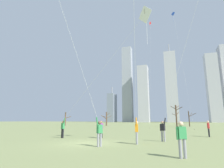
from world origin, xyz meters
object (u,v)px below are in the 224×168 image
Objects in this scene: kite_flyer_midfield_right_green at (171,99)px; bare_tree_far_right_edge at (189,118)px; bystander_strolling_midfield at (182,137)px; bystander_far_off_by_trees at (101,128)px; bare_tree_center at (106,118)px; bare_tree_left_of_center at (66,119)px; distant_kite_low_near_trees_blue at (175,22)px; bystander_watching_nearby at (208,128)px; bare_tree_right_of_center at (176,115)px; kite_flyer_midfield_left_white at (78,107)px; distant_kite_drifting_right_red at (150,33)px; kite_flyer_foreground_left_orange at (136,94)px; kite_flyer_foreground_right_teal at (91,105)px.

bare_tree_far_right_edge is at bearing 83.47° from kite_flyer_midfield_right_green.
kite_flyer_midfield_right_green reaches higher than bystander_strolling_midfield.
kite_flyer_midfield_right_green is at bearing -14.46° from bystander_far_off_by_trees.
bare_tree_far_right_edge is at bearing 0.64° from bare_tree_center.
bare_tree_left_of_center is (-31.14, 39.67, 1.19)m from bystander_strolling_midfield.
distant_kite_low_near_trees_blue reaches higher than bare_tree_center.
bystander_strolling_midfield is 50.45m from bare_tree_left_of_center.
bystander_watching_nearby is 38.98m from bare_tree_center.
bystander_watching_nearby is at bearing -38.67° from bare_tree_left_of_center.
bare_tree_center is 1.01× the size of bare_tree_left_of_center.
bystander_strolling_midfield is 1.00× the size of bystander_watching_nearby.
bare_tree_right_of_center is (-0.68, 11.02, -19.21)m from distant_kite_low_near_trees_blue.
distant_kite_drifting_right_red reaches higher than kite_flyer_midfield_left_white.
bare_tree_far_right_edge is (4.06, 44.19, 1.33)m from bystander_strolling_midfield.
bare_tree_center reaches higher than bystander_strolling_midfield.
distant_kite_low_near_trees_blue is (1.73, 22.73, 18.91)m from kite_flyer_midfield_right_green.
bystander_watching_nearby is at bearing 58.62° from kite_flyer_foreground_left_orange.
kite_flyer_foreground_right_teal is 0.66× the size of distant_kite_low_near_trees_blue.
kite_flyer_midfield_left_white is 13.44m from bystander_watching_nearby.
bare_tree_center is (-20.91, 15.33, -19.99)m from distant_kite_low_near_trees_blue.
bare_tree_right_of_center reaches higher than bare_tree_center.
bystander_strolling_midfield is 0.39× the size of bare_tree_center.
bystander_far_off_by_trees is 0.06× the size of distant_kite_drifting_right_red.
bare_tree_center is at bearing 106.04° from kite_flyer_midfield_left_white.
bystander_far_off_by_trees is 40.26m from bare_tree_left_of_center.
distant_kite_low_near_trees_blue is 25.46m from bare_tree_far_right_edge.
distant_kite_drifting_right_red is (-5.96, 8.18, 2.37)m from distant_kite_low_near_trees_blue.
kite_flyer_foreground_right_teal reaches higher than kite_flyer_midfield_right_green.
distant_kite_low_near_trees_blue reaches higher than kite_flyer_midfield_right_green.
bare_tree_left_of_center is (-26.59, 2.90, -22.47)m from distant_kite_drifting_right_red.
bystander_watching_nearby is (3.48, 6.37, -2.37)m from kite_flyer_midfield_right_green.
bystander_far_off_by_trees is 0.30× the size of bare_tree_right_of_center.
kite_flyer_midfield_left_white is 0.43× the size of distant_kite_low_near_trees_blue.
bare_tree_right_of_center is (1.05, 33.75, -0.30)m from kite_flyer_midfield_right_green.
distant_kite_low_near_trees_blue is (1.40, 28.60, 21.28)m from bystander_strolling_midfield.
kite_flyer_midfield_right_green is 9.45× the size of bystander_far_off_by_trees.
distant_kite_drifting_right_red reaches higher than bystander_far_off_by_trees.
bystander_watching_nearby is 43.93m from bare_tree_left_of_center.
kite_flyer_midfield_right_green is 42.64m from bare_tree_center.
kite_flyer_midfield_left_white is at bearing -152.25° from bystander_watching_nearby.
bystander_strolling_midfield is at bearing -104.43° from bystander_watching_nearby.
bystander_watching_nearby is 0.06× the size of distant_kite_drifting_right_red.
distant_kite_drifting_right_red is at bearing 107.43° from bystander_watching_nearby.
kite_flyer_midfield_right_green is at bearing -96.53° from bare_tree_far_right_edge.
bare_tree_right_of_center is at bearing 93.56° from distant_kite_low_near_trees_blue.
kite_flyer_midfield_right_green is 3.69× the size of bare_tree_center.
bare_tree_left_of_center is at bearing 123.82° from kite_flyer_midfield_left_white.
bystander_far_off_by_trees is at bearing -111.53° from distant_kite_low_near_trees_blue.
bare_tree_far_right_edge is (12.67, 38.15, -0.67)m from kite_flyer_midfield_left_white.
kite_flyer_midfield_right_green is at bearing -94.36° from distant_kite_low_near_trees_blue.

